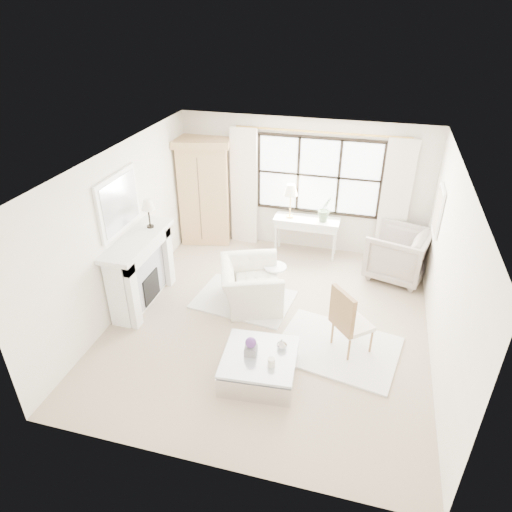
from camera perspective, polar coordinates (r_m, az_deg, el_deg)
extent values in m
plane|color=tan|center=(7.59, 1.71, -8.23)|extent=(5.50, 5.50, 0.00)
plane|color=white|center=(6.30, 2.08, 11.53)|extent=(5.50, 5.50, 0.00)
plane|color=beige|center=(9.29, 5.87, 8.69)|extent=(5.00, 0.00, 5.00)
plane|color=silver|center=(4.72, -6.19, -15.12)|extent=(5.00, 0.00, 5.00)
plane|color=silver|center=(7.73, -16.49, 3.04)|extent=(0.00, 5.50, 5.50)
plane|color=white|center=(6.81, 22.82, -1.99)|extent=(0.00, 5.50, 5.50)
cube|color=white|center=(9.15, 7.80, 9.90)|extent=(2.40, 0.02, 1.50)
cylinder|color=#B38B3E|center=(8.84, 8.14, 15.08)|extent=(3.30, 0.04, 0.04)
cube|color=silver|center=(9.49, -1.50, 8.55)|extent=(0.55, 0.10, 2.47)
cube|color=beige|center=(9.16, 16.94, 6.42)|extent=(0.55, 0.10, 2.47)
cube|color=white|center=(7.98, -14.42, -1.99)|extent=(0.34, 1.50, 1.18)
cube|color=silver|center=(7.94, -13.29, -2.53)|extent=(0.03, 1.22, 0.97)
cube|color=black|center=(8.05, -13.05, -3.81)|extent=(0.06, 0.52, 0.50)
cube|color=white|center=(7.66, -14.74, 1.98)|extent=(0.58, 1.66, 0.08)
cube|color=white|center=(7.51, -16.82, 6.35)|extent=(0.05, 1.15, 0.95)
cube|color=silver|center=(7.50, -16.62, 6.33)|extent=(0.02, 1.00, 0.80)
cube|color=white|center=(8.23, 21.87, 5.27)|extent=(0.04, 0.62, 0.82)
cube|color=#B8A68E|center=(8.22, 21.73, 5.29)|extent=(0.01, 0.52, 0.72)
cylinder|color=black|center=(7.93, -13.07, 3.63)|extent=(0.12, 0.12, 0.03)
cylinder|color=black|center=(7.86, -13.20, 4.71)|extent=(0.03, 0.03, 0.30)
cone|color=beige|center=(7.77, -13.41, 6.31)|extent=(0.22, 0.22, 0.18)
cube|color=tan|center=(9.68, -6.42, 7.63)|extent=(1.11, 0.82, 2.10)
cube|color=tan|center=(9.32, -6.82, 14.01)|extent=(1.25, 0.94, 0.14)
cube|color=silver|center=(9.23, 6.33, 3.98)|extent=(1.24, 0.41, 0.14)
cube|color=silver|center=(9.20, 6.36, 4.49)|extent=(1.30, 0.45, 0.06)
cylinder|color=#B68E3F|center=(9.22, 4.25, 4.97)|extent=(0.14, 0.14, 0.03)
cylinder|color=#B68E3F|center=(9.12, 4.30, 6.37)|extent=(0.02, 0.02, 0.46)
cone|color=#F8EBCB|center=(9.00, 4.38, 8.24)|extent=(0.28, 0.28, 0.22)
imported|color=#536D48|center=(9.03, 8.65, 5.86)|extent=(0.37, 0.36, 0.52)
cylinder|color=white|center=(8.34, 2.37, -4.17)|extent=(0.26, 0.26, 0.03)
cylinder|color=white|center=(8.21, 2.40, -2.81)|extent=(0.06, 0.06, 0.44)
cylinder|color=white|center=(8.09, 2.44, -1.38)|extent=(0.40, 0.40, 0.03)
cube|color=silver|center=(8.07, -1.53, -5.45)|extent=(1.77, 1.35, 0.03)
cube|color=white|center=(7.17, 10.15, -11.26)|extent=(1.97, 1.62, 0.03)
imported|color=silver|center=(7.81, -0.66, -3.60)|extent=(1.34, 1.42, 0.75)
imported|color=gray|center=(8.91, 17.26, 0.24)|extent=(1.28, 1.26, 0.95)
cube|color=silver|center=(6.93, 12.04, -8.39)|extent=(0.66, 0.66, 0.07)
cube|color=olive|center=(6.62, 10.73, -6.80)|extent=(0.35, 0.39, 0.60)
cube|color=silver|center=(6.54, 0.43, -13.76)|extent=(1.08, 1.08, 0.32)
cube|color=#B4B9C0|center=(6.41, 0.44, -12.46)|extent=(1.08, 1.08, 0.04)
cube|color=slate|center=(6.38, -0.65, -11.70)|extent=(0.18, 0.18, 0.12)
sphere|color=#552D72|center=(6.29, -0.66, -10.76)|extent=(0.15, 0.15, 0.15)
cylinder|color=beige|center=(6.21, 1.93, -13.14)|extent=(0.10, 0.10, 0.12)
imported|color=silver|center=(6.47, 3.26, -10.93)|extent=(0.18, 0.18, 0.15)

